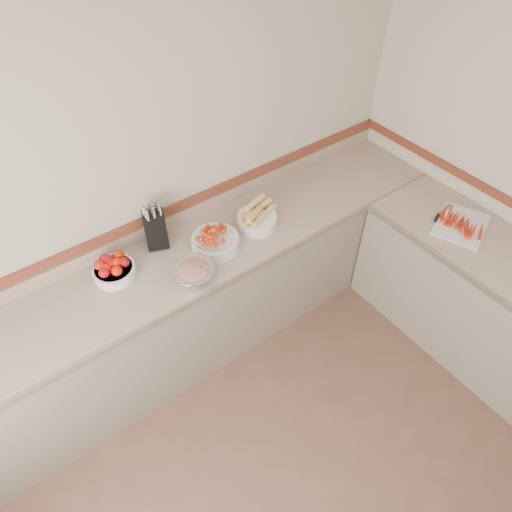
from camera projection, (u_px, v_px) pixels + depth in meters
back_wall at (146, 185)px, 2.77m from camera, size 4.00×0.00×4.00m
counter_back at (188, 305)px, 3.19m from camera, size 4.00×0.65×1.08m
dishwasher at (509, 323)px, 3.12m from camera, size 0.63×0.60×0.84m
knife_block at (156, 229)px, 2.89m from camera, size 0.19×0.20×0.33m
tomato_bowl at (113, 269)px, 2.75m from camera, size 0.26×0.26×0.13m
cherry_tomato_bowl at (215, 241)px, 2.92m from camera, size 0.31×0.31×0.16m
corn_bowl at (257, 218)px, 3.06m from camera, size 0.30×0.27×0.20m
rhubarb_bowl at (194, 274)px, 2.70m from camera, size 0.26×0.26×0.15m
cutting_board at (460, 223)px, 3.10m from camera, size 0.48×0.44×0.06m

